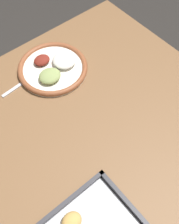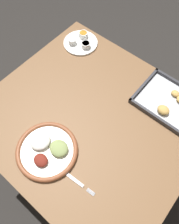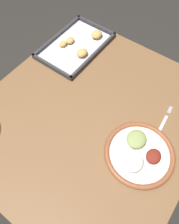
{
  "view_description": "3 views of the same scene",
  "coord_description": "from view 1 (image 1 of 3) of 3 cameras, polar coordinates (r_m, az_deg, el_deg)",
  "views": [
    {
      "loc": [
        0.28,
        0.35,
        1.49
      ],
      "look_at": [
        -0.01,
        0.0,
        0.77
      ],
      "focal_mm": 42.0,
      "sensor_mm": 36.0,
      "label": 1
    },
    {
      "loc": [
        0.29,
        -0.36,
        1.63
      ],
      "look_at": [
        -0.01,
        0.0,
        0.77
      ],
      "focal_mm": 35.0,
      "sensor_mm": 36.0,
      "label": 2
    },
    {
      "loc": [
        -0.37,
        -0.26,
        1.52
      ],
      "look_at": [
        -0.01,
        0.0,
        0.77
      ],
      "focal_mm": 35.0,
      "sensor_mm": 36.0,
      "label": 3
    }
  ],
  "objects": [
    {
      "name": "ground_plane",
      "position": [
        1.56,
        -0.32,
        -15.32
      ],
      "size": [
        8.0,
        8.0,
        0.0
      ],
      "primitive_type": "plane",
      "color": "#282623"
    },
    {
      "name": "dining_table",
      "position": [
        0.98,
        -0.5,
        -5.04
      ],
      "size": [
        0.95,
        0.87,
        0.74
      ],
      "color": "brown",
      "rests_on": "ground_plane"
    },
    {
      "name": "dinner_plate",
      "position": [
        1.0,
        -7.88,
        9.56
      ],
      "size": [
        0.26,
        0.26,
        0.04
      ],
      "color": "white",
      "rests_on": "dining_table"
    },
    {
      "name": "fork",
      "position": [
        0.98,
        -15.86,
        5.05
      ],
      "size": [
        0.19,
        0.03,
        0.0
      ],
      "rotation": [
        0.0,
        0.0,
        0.08
      ],
      "color": "silver",
      "rests_on": "dining_table"
    }
  ]
}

